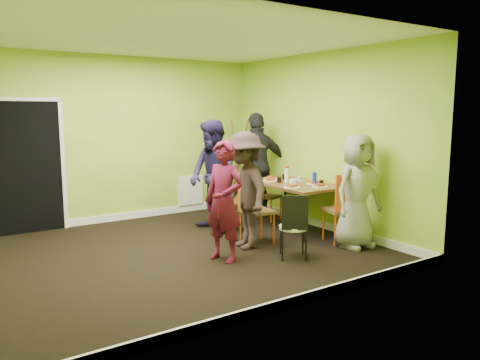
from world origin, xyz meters
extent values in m
plane|color=black|center=(0.00, 0.00, 0.00)|extent=(5.00, 5.00, 0.00)
cube|color=#83AD2C|center=(0.00, 2.25, 1.40)|extent=(5.00, 0.04, 2.80)
cube|color=#83AD2C|center=(0.00, -2.25, 1.40)|extent=(5.00, 0.04, 2.80)
cube|color=#83AD2C|center=(2.50, 0.00, 1.40)|extent=(0.04, 4.50, 2.80)
cube|color=white|center=(0.00, 0.00, 2.80)|extent=(5.00, 4.50, 0.04)
cube|color=black|center=(-1.50, 2.22, 1.02)|extent=(1.00, 0.05, 2.04)
cube|color=white|center=(1.30, 2.22, 0.40)|extent=(0.50, 0.04, 0.55)
cylinder|color=black|center=(1.65, -0.59, 0.35)|extent=(0.04, 0.04, 0.71)
cylinder|color=black|center=(2.43, -0.59, 0.35)|extent=(0.04, 0.04, 0.71)
cylinder|color=black|center=(1.65, 0.79, 0.35)|extent=(0.04, 0.04, 0.71)
cylinder|color=black|center=(2.43, 0.79, 0.35)|extent=(0.04, 0.04, 0.71)
cube|color=brown|center=(2.04, 0.10, 0.73)|extent=(0.90, 1.50, 0.04)
cylinder|color=#DC5414|center=(0.96, 0.72, 0.23)|extent=(0.03, 0.03, 0.46)
cylinder|color=#DC5414|center=(0.96, 0.37, 0.23)|extent=(0.03, 0.03, 0.46)
cylinder|color=#DC5414|center=(1.31, 0.72, 0.23)|extent=(0.03, 0.03, 0.46)
cylinder|color=#DC5414|center=(1.31, 0.37, 0.23)|extent=(0.03, 0.03, 0.46)
cube|color=brown|center=(1.13, 0.55, 0.46)|extent=(0.41, 0.41, 0.04)
cube|color=#DC5414|center=(0.94, 0.54, 0.74)|extent=(0.03, 0.39, 0.51)
cylinder|color=#DC5414|center=(0.95, -0.02, 0.23)|extent=(0.03, 0.03, 0.46)
cylinder|color=#DC5414|center=(0.91, -0.37, 0.23)|extent=(0.03, 0.03, 0.46)
cylinder|color=#DC5414|center=(1.29, -0.06, 0.23)|extent=(0.03, 0.03, 0.46)
cylinder|color=#DC5414|center=(1.26, -0.41, 0.23)|extent=(0.03, 0.03, 0.46)
cube|color=brown|center=(1.10, -0.22, 0.46)|extent=(0.45, 0.45, 0.04)
cube|color=#DC5414|center=(0.91, -0.19, 0.74)|extent=(0.07, 0.39, 0.51)
cylinder|color=#DC5414|center=(2.18, 1.03, 0.21)|extent=(0.02, 0.02, 0.42)
cylinder|color=#DC5414|center=(1.89, 0.93, 0.21)|extent=(0.02, 0.02, 0.42)
cylinder|color=#DC5414|center=(2.29, 0.74, 0.21)|extent=(0.02, 0.02, 0.42)
cylinder|color=#DC5414|center=(2.00, 0.63, 0.21)|extent=(0.02, 0.02, 0.42)
cube|color=brown|center=(2.09, 0.83, 0.42)|extent=(0.48, 0.48, 0.04)
cube|color=#DC5414|center=(2.03, 1.00, 0.67)|extent=(0.34, 0.15, 0.46)
cylinder|color=#DC5414|center=(1.92, -0.95, 0.23)|extent=(0.03, 0.03, 0.47)
cylinder|color=#DC5414|center=(2.26, -1.05, 0.23)|extent=(0.03, 0.03, 0.47)
cylinder|color=#DC5414|center=(2.02, -0.61, 0.23)|extent=(0.03, 0.03, 0.47)
cylinder|color=#DC5414|center=(2.36, -0.71, 0.23)|extent=(0.03, 0.03, 0.47)
cube|color=brown|center=(2.14, -0.83, 0.47)|extent=(0.52, 0.52, 0.04)
cube|color=#DC5414|center=(2.08, -1.02, 0.75)|extent=(0.39, 0.14, 0.52)
cylinder|color=black|center=(0.88, -1.07, 0.20)|extent=(0.02, 0.02, 0.39)
cylinder|color=black|center=(1.13, -1.24, 0.20)|extent=(0.02, 0.02, 0.39)
cylinder|color=black|center=(1.05, -0.83, 0.20)|extent=(0.02, 0.02, 0.39)
cylinder|color=black|center=(1.30, -0.99, 0.20)|extent=(0.02, 0.02, 0.39)
cylinder|color=white|center=(1.09, -1.03, 0.40)|extent=(0.37, 0.37, 0.04)
cube|color=black|center=(1.00, -1.17, 0.63)|extent=(0.29, 0.21, 0.44)
cylinder|color=brown|center=(1.83, 2.05, 0.87)|extent=(0.25, 0.41, 1.75)
cylinder|color=brown|center=(2.28, 2.05, 0.87)|extent=(0.25, 0.41, 1.75)
cylinder|color=brown|center=(2.05, 1.79, 0.87)|extent=(0.04, 0.40, 1.70)
cube|color=brown|center=(2.05, 2.00, 0.82)|extent=(0.47, 0.04, 0.04)
cylinder|color=white|center=(1.85, 0.47, 0.76)|extent=(0.24, 0.24, 0.01)
cylinder|color=white|center=(1.72, -0.24, 0.76)|extent=(0.25, 0.25, 0.01)
cylinder|color=white|center=(2.03, 0.67, 0.76)|extent=(0.27, 0.27, 0.01)
cylinder|color=white|center=(2.11, -0.42, 0.76)|extent=(0.24, 0.24, 0.01)
cylinder|color=white|center=(2.26, 0.26, 0.76)|extent=(0.25, 0.25, 0.01)
cylinder|color=white|center=(2.24, -0.14, 0.76)|extent=(0.22, 0.22, 0.01)
cylinder|color=white|center=(1.96, 0.18, 0.87)|extent=(0.07, 0.07, 0.24)
cylinder|color=#1726AF|center=(2.24, -0.16, 0.84)|extent=(0.07, 0.07, 0.19)
cylinder|color=#DC5414|center=(2.02, 0.21, 0.79)|extent=(0.03, 0.03, 0.08)
cylinder|color=black|center=(1.88, 0.27, 0.80)|extent=(0.07, 0.07, 0.09)
cylinder|color=black|center=(2.15, 0.49, 0.80)|extent=(0.06, 0.06, 0.09)
cylinder|color=black|center=(2.20, -0.36, 0.80)|extent=(0.07, 0.07, 0.09)
imported|color=white|center=(1.86, -0.11, 0.80)|extent=(0.14, 0.14, 0.11)
imported|color=white|center=(2.24, 0.19, 0.79)|extent=(0.09, 0.09, 0.09)
imported|color=#560E29|center=(0.29, -0.63, 0.76)|extent=(0.54, 0.65, 1.53)
imported|color=#1B1536|center=(0.90, 0.68, 0.88)|extent=(0.73, 0.90, 1.75)
imported|color=black|center=(0.83, -0.30, 0.81)|extent=(0.77, 1.13, 1.61)
imported|color=black|center=(2.08, 1.15, 0.93)|extent=(1.17, 0.72, 1.85)
imported|color=gray|center=(2.13, -1.14, 0.79)|extent=(0.78, 0.51, 1.58)
camera|label=1|loc=(-2.71, -5.53, 1.90)|focal=35.00mm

